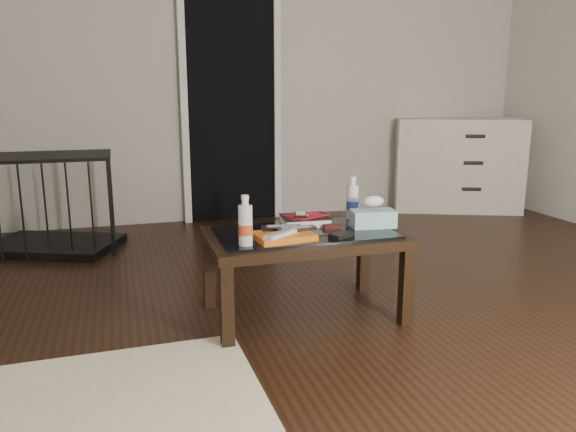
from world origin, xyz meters
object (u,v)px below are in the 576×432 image
tissue_box (373,219)px  coffee_table (304,243)px  textbook (305,220)px  water_bottle_left (245,220)px  dresser (457,165)px  water_bottle_right (352,198)px  pet_crate (52,219)px

tissue_box → coffee_table: bearing=-175.4°
textbook → water_bottle_left: (-0.40, -0.31, 0.10)m
coffee_table → water_bottle_left: size_ratio=4.20×
textbook → tissue_box: (0.33, -0.16, 0.02)m
water_bottle_left → dresser: bearing=40.9°
water_bottle_left → water_bottle_right: (0.70, 0.37, 0.00)m
coffee_table → dresser: bearing=42.7°
water_bottle_right → tissue_box: bearing=-83.3°
dresser → water_bottle_left: (-2.65, -2.29, 0.13)m
dresser → pet_crate: size_ratio=1.22×
textbook → tissue_box: 0.36m
water_bottle_left → tissue_box: size_ratio=1.03×
water_bottle_left → pet_crate: bearing=118.8°
pet_crate → water_bottle_right: bearing=-18.4°
water_bottle_left → water_bottle_right: size_ratio=1.00×
dresser → pet_crate: dresser is taller
textbook → water_bottle_right: size_ratio=1.05×
dresser → water_bottle_right: dresser is taller
coffee_table → water_bottle_right: size_ratio=4.20×
coffee_table → pet_crate: bearing=128.7°
dresser → pet_crate: 3.73m
pet_crate → tissue_box: (1.78, -1.76, 0.28)m
water_bottle_right → tissue_box: water_bottle_right is taller
coffee_table → textbook: 0.17m
coffee_table → dresser: (2.30, 2.12, 0.05)m
coffee_table → water_bottle_left: bearing=-153.9°
coffee_table → water_bottle_left: 0.43m
water_bottle_right → tissue_box: size_ratio=1.03×
dresser → water_bottle_right: size_ratio=5.46×
water_bottle_left → tissue_box: water_bottle_left is taller
coffee_table → water_bottle_left: water_bottle_left is taller
textbook → water_bottle_left: size_ratio=1.05×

